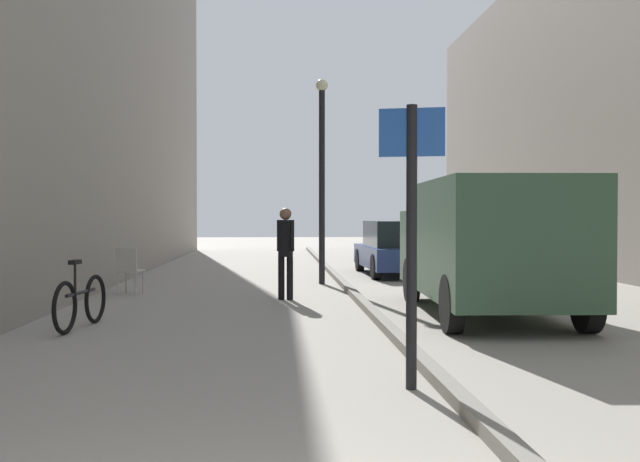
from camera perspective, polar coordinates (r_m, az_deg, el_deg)
name	(u,v)px	position (r m, az deg, el deg)	size (l,w,h in m)	color
ground_plane	(273,296)	(14.51, -3.67, -5.10)	(80.00, 80.00, 0.00)	gray
kerb_strip	(353,293)	(14.59, 2.57, -4.83)	(0.16, 40.00, 0.12)	slate
pedestrian_main_foreground	(286,247)	(13.82, -2.70, -1.24)	(0.33, 0.26, 1.74)	black
delivery_van	(487,243)	(11.98, 12.85, -0.90)	(2.25, 5.39, 2.13)	#335138
parked_car	(397,248)	(19.80, 6.05, -1.36)	(1.92, 4.24, 1.45)	navy
street_sign_post	(412,221)	(6.72, 7.15, 0.80)	(0.59, 0.18, 2.60)	black
lamp_post	(322,167)	(17.05, 0.15, 5.00)	(0.28, 0.28, 4.76)	black
bicycle_leaning	(81,302)	(10.87, -18.15, -5.25)	(0.31, 1.76, 0.98)	black
cafe_chair_near_window	(129,267)	(15.32, -14.67, -2.75)	(0.53, 0.53, 0.94)	#B7B2A8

